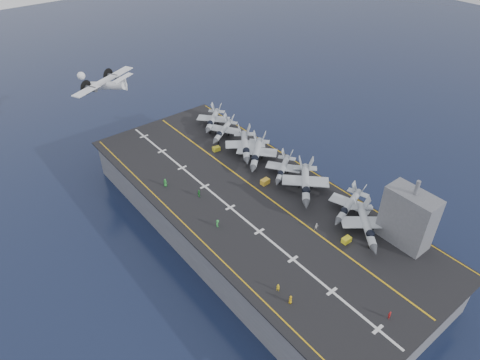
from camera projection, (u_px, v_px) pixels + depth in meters
ground at (250, 230)px, 104.87m from camera, size 500.00×500.00×0.00m
hull at (250, 215)px, 101.91m from camera, size 36.00×90.00×10.00m
flight_deck at (251, 198)px, 98.82m from camera, size 38.00×92.00×0.40m
foul_line at (261, 192)px, 100.20m from camera, size 0.35×90.00×0.02m
landing_centerline at (230, 207)px, 95.68m from camera, size 0.50×90.00×0.02m
deck_edge_port at (189, 228)px, 90.15m from camera, size 0.25×90.00×0.02m
deck_edge_stbd at (307, 168)px, 107.99m from camera, size 0.25×90.00×0.02m
island_superstructure at (410, 212)px, 82.93m from camera, size 5.00×10.00×15.00m
fighter_jet_1 at (366, 224)px, 87.42m from camera, size 17.15×17.82×5.17m
fighter_jet_2 at (349, 205)px, 92.78m from camera, size 15.95×12.98×4.79m
fighter_jet_3 at (306, 182)px, 98.54m from camera, size 19.23×19.28×5.67m
fighter_jet_4 at (283, 168)px, 104.30m from camera, size 15.46×14.37×4.47m
fighter_jet_5 at (257, 152)px, 109.11m from camera, size 18.45×18.11×5.39m
fighter_jet_6 at (245, 145)px, 111.94m from camera, size 17.61×18.81×5.44m
fighter_jet_7 at (223, 130)px, 119.10m from camera, size 16.21×14.81×4.69m
fighter_jet_8 at (213, 119)px, 123.94m from camera, size 16.81×16.37×4.90m
tow_cart_a at (346, 240)px, 86.59m from camera, size 1.92×1.26×1.15m
tow_cart_b at (265, 182)px, 102.49m from camera, size 2.17×1.49×1.26m
tow_cart_c at (216, 149)px, 114.45m from camera, size 2.13×1.59×1.16m
crew_0 at (291, 300)px, 74.31m from camera, size 1.26×1.11×1.76m
crew_1 at (278, 288)px, 76.44m from camera, size 1.18×1.25×1.74m
crew_3 at (218, 223)px, 90.06m from camera, size 1.32×1.20×1.84m
crew_4 at (199, 193)px, 98.30m from camera, size 1.33×1.12×1.89m
crew_5 at (165, 183)px, 101.51m from camera, size 1.34×1.44×2.00m
crew_6 at (389, 315)px, 71.77m from camera, size 1.12×1.20×1.67m
crew_7 at (317, 227)px, 89.37m from camera, size 1.21×1.00×1.72m
transport_plane at (105, 86)px, 118.78m from camera, size 26.90×23.57×5.31m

